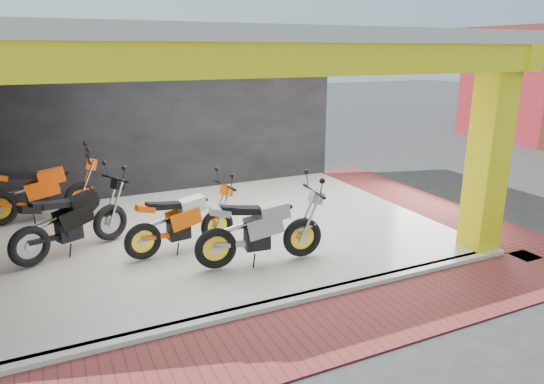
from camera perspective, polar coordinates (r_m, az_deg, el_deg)
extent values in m
plane|color=#2D2D30|center=(7.79, -0.73, -9.63)|extent=(80.00, 80.00, 0.00)
cube|color=white|center=(9.48, -5.76, -4.52)|extent=(8.00, 6.00, 0.10)
cube|color=beige|center=(8.87, -6.44, 17.45)|extent=(8.40, 6.40, 0.20)
cube|color=black|center=(11.96, -11.05, 8.04)|extent=(8.20, 0.20, 3.50)
cube|color=yellow|center=(8.87, 24.12, 4.10)|extent=(0.50, 0.50, 3.50)
cube|color=yellow|center=(6.11, 3.19, 15.27)|extent=(8.40, 0.30, 0.40)
cube|color=yellow|center=(10.85, 14.77, 15.22)|extent=(0.30, 6.40, 0.40)
cube|color=white|center=(6.96, 2.84, -12.57)|extent=(8.00, 0.20, 0.10)
cube|color=maroon|center=(6.39, 6.24, -15.85)|extent=(9.00, 1.40, 0.03)
cube|color=maroon|center=(11.87, 16.61, -1.00)|extent=(1.40, 7.00, 0.03)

